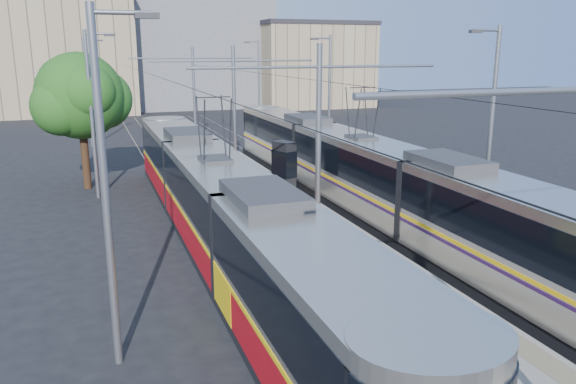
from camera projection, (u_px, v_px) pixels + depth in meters
name	position (u px, v px, depth m)	size (l,w,h in m)	color
ground	(443.00, 348.00, 13.71)	(160.00, 160.00, 0.00)	black
platform	(250.00, 187.00, 29.18)	(4.00, 50.00, 0.30)	gray
tactile_strip_left	(223.00, 186.00, 28.66)	(0.70, 50.00, 0.01)	gray
tactile_strip_right	(277.00, 182.00, 29.61)	(0.70, 50.00, 0.01)	gray
rails	(250.00, 190.00, 29.21)	(8.71, 70.00, 0.03)	gray
tram_left	(217.00, 204.00, 20.10)	(2.43, 28.57, 5.50)	black
tram_right	(360.00, 170.00, 25.09)	(2.43, 31.99, 5.50)	black
catenary	(266.00, 108.00, 25.51)	(9.20, 70.00, 7.00)	slate
street_lamps	(230.00, 102.00, 31.84)	(15.18, 38.22, 8.00)	slate
shelter	(284.00, 166.00, 27.33)	(1.05, 1.30, 2.48)	black
tree	(86.00, 97.00, 28.64)	(4.82, 4.46, 7.01)	#382314
building_left	(60.00, 54.00, 63.53)	(16.32, 12.24, 13.28)	tan
building_centre	(193.00, 45.00, 72.16)	(18.36, 14.28, 15.42)	slate
building_right	(311.00, 64.00, 71.88)	(14.28, 10.20, 10.56)	tan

